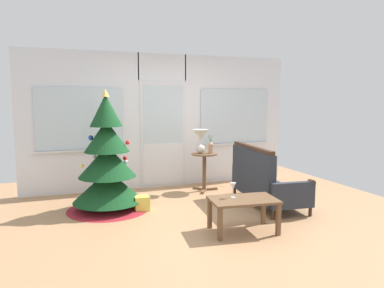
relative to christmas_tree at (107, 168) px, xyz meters
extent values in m
plane|color=#AD7F56|center=(1.21, -0.87, -0.65)|extent=(6.76, 6.76, 0.00)
cube|color=white|center=(-0.32, 1.22, 0.62)|extent=(2.15, 0.08, 2.55)
cube|color=white|center=(2.73, 1.22, 0.62)|extent=(2.15, 0.08, 2.55)
cube|color=white|center=(1.21, 1.22, 1.65)|extent=(0.94, 0.08, 0.50)
cube|color=silver|center=(1.21, 1.18, 0.37)|extent=(0.90, 0.05, 2.05)
cube|color=white|center=(1.21, 1.16, -0.20)|extent=(0.78, 0.02, 0.80)
cube|color=silver|center=(1.21, 1.16, 0.75)|extent=(0.78, 0.01, 1.10)
cube|color=silver|center=(-0.32, 1.17, 0.70)|extent=(1.50, 0.01, 1.10)
cube|color=silver|center=(2.73, 1.17, 0.70)|extent=(1.50, 0.01, 1.10)
cube|color=silver|center=(-0.32, 1.15, 0.13)|extent=(1.59, 0.06, 0.03)
cube|color=silver|center=(2.73, 1.15, 0.13)|extent=(1.59, 0.06, 0.03)
cylinder|color=#4C331E|center=(0.00, 0.00, -0.56)|extent=(0.10, 0.10, 0.19)
cone|color=maroon|center=(0.00, 0.00, -0.60)|extent=(1.26, 1.26, 0.10)
cone|color=#14421E|center=(0.00, 0.00, -0.28)|extent=(1.06, 1.06, 0.48)
cone|color=#14421E|center=(0.00, 0.00, 0.10)|extent=(0.87, 0.87, 0.48)
cone|color=#14421E|center=(0.00, 0.00, 0.49)|extent=(0.68, 0.68, 0.48)
cone|color=#14421E|center=(0.00, 0.00, 0.87)|extent=(0.49, 0.49, 0.48)
cone|color=#E0BC4C|center=(0.00, 0.00, 1.13)|extent=(0.12, 0.12, 0.12)
sphere|color=red|center=(0.30, -0.07, 0.38)|extent=(0.06, 0.06, 0.06)
sphere|color=gold|center=(-0.06, 0.43, -0.22)|extent=(0.06, 0.06, 0.06)
sphere|color=silver|center=(0.30, 0.13, 0.05)|extent=(0.07, 0.07, 0.07)
sphere|color=#264CB2|center=(-0.22, 0.11, 0.46)|extent=(0.08, 0.08, 0.08)
sphere|color=red|center=(0.29, 0.15, 0.11)|extent=(0.07, 0.07, 0.07)
sphere|color=gold|center=(-0.37, -0.09, 0.07)|extent=(0.05, 0.05, 0.05)
sphere|color=silver|center=(-0.16, 0.32, 0.13)|extent=(0.06, 0.06, 0.06)
cylinder|color=#3D281C|center=(2.72, -1.33, -0.58)|extent=(0.05, 0.05, 0.14)
cylinder|color=#3D281C|center=(2.85, 0.12, -0.58)|extent=(0.05, 0.05, 0.14)
cylinder|color=#3D281C|center=(2.12, -1.27, -0.58)|extent=(0.05, 0.05, 0.14)
cylinder|color=#3D281C|center=(2.25, 0.17, -0.58)|extent=(0.05, 0.05, 0.14)
cube|color=#282D38|center=(2.48, -0.58, -0.44)|extent=(0.84, 1.45, 0.14)
cube|color=#282D38|center=(2.18, -0.55, -0.06)|extent=(0.25, 1.40, 0.62)
cube|color=#3D281C|center=(2.18, -0.55, 0.28)|extent=(0.20, 1.37, 0.06)
cube|color=#282D38|center=(2.42, -1.32, -0.32)|extent=(0.67, 0.15, 0.38)
cylinder|color=#3D281C|center=(2.71, -1.34, -0.15)|extent=(0.10, 0.10, 0.09)
cube|color=#282D38|center=(2.55, 0.16, -0.32)|extent=(0.67, 0.15, 0.38)
cylinder|color=#3D281C|center=(2.84, 0.13, -0.15)|extent=(0.10, 0.10, 0.09)
cylinder|color=brown|center=(1.82, 0.57, 0.04)|extent=(0.48, 0.48, 0.02)
cylinder|color=brown|center=(1.82, 0.57, -0.31)|extent=(0.07, 0.07, 0.68)
cube|color=brown|center=(1.98, 0.57, -0.63)|extent=(0.20, 0.05, 0.04)
cube|color=brown|center=(1.74, 0.71, -0.63)|extent=(0.14, 0.20, 0.04)
cube|color=brown|center=(1.74, 0.43, -0.63)|extent=(0.14, 0.20, 0.04)
sphere|color=silver|center=(1.76, 0.61, 0.13)|extent=(0.16, 0.16, 0.16)
cylinder|color=silver|center=(1.76, 0.61, 0.26)|extent=(0.02, 0.02, 0.06)
cone|color=silver|center=(1.76, 0.61, 0.39)|extent=(0.28, 0.28, 0.20)
cylinder|color=tan|center=(1.92, 0.51, 0.13)|extent=(0.09, 0.09, 0.16)
sphere|color=tan|center=(1.92, 0.51, 0.21)|extent=(0.10, 0.10, 0.10)
cylinder|color=#4C7042|center=(1.90, 0.51, 0.31)|extent=(0.07, 0.01, 0.17)
cylinder|color=#4C7042|center=(1.92, 0.51, 0.31)|extent=(0.01, 0.01, 0.18)
cylinder|color=#4C7042|center=(1.94, 0.51, 0.31)|extent=(0.07, 0.01, 0.17)
cube|color=brown|center=(1.50, -1.55, -0.23)|extent=(0.89, 0.61, 0.03)
cube|color=brown|center=(1.10, -1.72, -0.45)|extent=(0.05, 0.05, 0.40)
cube|color=brown|center=(1.86, -1.81, -0.45)|extent=(0.05, 0.05, 0.40)
cube|color=brown|center=(1.15, -1.29, -0.45)|extent=(0.05, 0.05, 0.40)
cube|color=brown|center=(1.90, -1.37, -0.45)|extent=(0.05, 0.05, 0.40)
cylinder|color=silver|center=(1.40, -1.46, -0.22)|extent=(0.06, 0.06, 0.01)
cylinder|color=silver|center=(1.40, -1.46, -0.16)|extent=(0.01, 0.01, 0.10)
cone|color=silver|center=(1.40, -1.46, -0.07)|extent=(0.08, 0.08, 0.09)
cube|color=#D8C64C|center=(0.47, -0.23, -0.54)|extent=(0.22, 0.20, 0.22)
camera|label=1|loc=(-0.62, -5.49, 1.02)|focal=33.59mm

